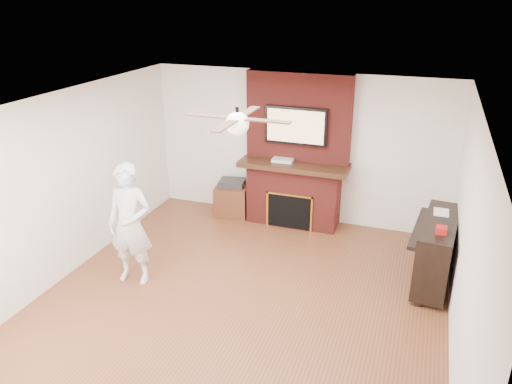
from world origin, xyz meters
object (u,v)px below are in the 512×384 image
(person, at_px, (130,224))
(piano, at_px, (436,250))
(fireplace, at_px, (295,166))
(side_table, at_px, (232,198))

(person, height_order, piano, person)
(person, distance_m, piano, 4.05)
(person, bearing_deg, fireplace, 52.30)
(person, bearing_deg, piano, 12.46)
(fireplace, distance_m, person, 2.95)
(fireplace, bearing_deg, person, -121.54)
(fireplace, height_order, side_table, fireplace)
(fireplace, height_order, piano, fireplace)
(person, xyz_separation_m, piano, (3.82, 1.29, -0.34))
(fireplace, bearing_deg, piano, -28.31)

